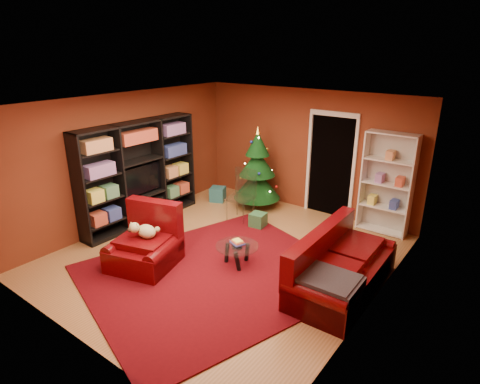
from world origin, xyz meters
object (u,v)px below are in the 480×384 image
Objects in this scene: christmas_tree at (257,169)px; media_unit at (139,173)px; rug at (216,274)px; gift_box_teal at (218,194)px; white_bookshelf at (387,184)px; armchair at (143,244)px; gift_box_green at (258,220)px; acrylic_chair at (240,198)px; sofa at (344,262)px; dog at (147,231)px; gift_box_red at (258,194)px; coffee_table at (237,255)px.

media_unit is at bearing -124.89° from christmas_tree.
rug is 11.67× the size of gift_box_teal.
gift_box_teal is (-0.94, -0.24, -0.73)m from christmas_tree.
white_bookshelf is at bearing 10.42° from gift_box_teal.
armchair is (0.94, -3.00, 0.25)m from gift_box_teal.
acrylic_chair is at bearing 172.69° from gift_box_green.
sofa reaches higher than armchair.
gift_box_green is 2.43m from dog.
gift_box_teal is at bearing 91.59° from armchair.
gift_box_red is at bearing 113.35° from rug.
gift_box_red is at bearing 78.41° from armchair.
acrylic_chair is (0.40, -1.24, 0.38)m from gift_box_red.
coffee_table is (2.63, -0.25, -0.84)m from media_unit.
rug is at bearing -75.75° from gift_box_green.
acrylic_chair is at bearing 125.28° from coffee_table.
rug is 13.17× the size of gift_box_green.
acrylic_chair is (-1.06, 1.50, 0.29)m from coffee_table.
gift_box_green is at bearing -55.47° from gift_box_red.
white_bookshelf is at bearing 31.61° from media_unit.
media_unit is at bearing -115.00° from gift_box_red.
rug is 2.07× the size of christmas_tree.
christmas_tree is 3.28m from armchair.
gift_box_teal is at bearing -165.49° from christmas_tree.
media_unit is at bearing 126.76° from dog.
armchair is (0.28, -3.68, 0.31)m from gift_box_red.
christmas_tree is (-1.11, 2.75, 0.88)m from rug.
gift_box_green is 1.54m from coffee_table.
rug is at bearing -68.53° from acrylic_chair.
sofa is at bearing 8.32° from dog.
white_bookshelf is at bearing -0.39° from gift_box_red.
gift_box_green is 0.72× the size of dog.
sofa is 2.18× the size of acrylic_chair.
rug is 0.49m from coffee_table.
gift_box_red is 1.36m from acrylic_chair.
media_unit is at bearing -148.89° from white_bookshelf.
acrylic_chair is at bearing 71.10° from armchair.
dog is at bearing -89.27° from christmas_tree.
sofa reaches higher than gift_box_green.
gift_box_teal is 0.34× the size of acrylic_chair.
sofa is at bearing -27.19° from acrylic_chair.
gift_box_red is at bearing 179.59° from white_bookshelf.
acrylic_chair reaches higher than gift_box_red.
rug is 18.92× the size of gift_box_red.
media_unit is at bearing 90.87° from sofa.
christmas_tree is at bearing 94.51° from acrylic_chair.
dog is 0.42× the size of acrylic_chair.
media_unit reaches higher than acrylic_chair.
sofa is at bearing -36.90° from gift_box_red.
dog is 0.19× the size of sofa.
media_unit reaches higher than rug.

